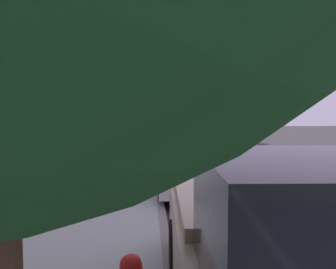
{
  "coord_description": "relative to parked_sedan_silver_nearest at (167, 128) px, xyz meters",
  "views": [
    {
      "loc": [
        1.8,
        13.06,
        2.24
      ],
      "look_at": [
        0.83,
        -5.04,
        0.97
      ],
      "focal_mm": 40.5,
      "sensor_mm": 36.0,
      "label": 1
    }
  ],
  "objects": [
    {
      "name": "building_facade",
      "position": [
        5.64,
        15.17,
        1.82
      ],
      "size": [
        0.5,
        41.12,
        5.14
      ],
      "primitive_type": "cube",
      "color": "tan",
      "rests_on": "ground"
    },
    {
      "name": "parked_sedan_white_second",
      "position": [
        0.21,
        18.25,
        0.0
      ],
      "size": [
        2.05,
        4.5,
        1.52
      ],
      "color": "white",
      "rests_on": "ground"
    },
    {
      "name": "bicycle_at_curb",
      "position": [
        0.72,
        9.71,
        -0.38
      ],
      "size": [
        1.73,
        0.46,
        0.76
      ],
      "color": "black",
      "rests_on": "ground"
    },
    {
      "name": "lane_stripe_centre",
      "position": [
        -3.56,
        14.61,
        -0.75
      ],
      "size": [
        0.14,
        40.0,
        0.01
      ],
      "color": "white",
      "rests_on": "ground"
    },
    {
      "name": "sidewalk",
      "position": [
        3.32,
        15.17,
        -0.68
      ],
      "size": [
        4.13,
        41.12,
        0.14
      ],
      "primitive_type": "cube",
      "color": "#9BAA9F",
      "rests_on": "ground"
    },
    {
      "name": "ground",
      "position": [
        -0.34,
        15.17,
        -0.75
      ],
      "size": [
        65.79,
        65.79,
        0.0
      ],
      "primitive_type": "plane",
      "color": "#333333"
    },
    {
      "name": "curb_edge",
      "position": [
        1.18,
        15.17,
        -0.68
      ],
      "size": [
        0.16,
        41.12,
        0.14
      ],
      "primitive_type": "cube",
      "color": "gray",
      "rests_on": "ground"
    },
    {
      "name": "cyclist_with_backpack",
      "position": [
        0.94,
        9.26,
        0.33
      ],
      "size": [
        0.44,
        0.62,
        1.76
      ],
      "color": "#C6B284",
      "rests_on": "ground"
    },
    {
      "name": "lane_stripe_bike_edge",
      "position": [
        -0.29,
        15.17,
        -0.75
      ],
      "size": [
        0.12,
        41.12,
        0.01
      ],
      "primitive_type": "cube",
      "color": "white",
      "rests_on": "ground"
    },
    {
      "name": "parked_sedan_silver_nearest",
      "position": [
        0.0,
        0.0,
        0.0
      ],
      "size": [
        2.04,
        4.5,
        1.52
      ],
      "color": "#B7BABF",
      "rests_on": "ground"
    },
    {
      "name": "street_tree_near_cyclist",
      "position": [
        2.11,
        6.44,
        2.33
      ],
      "size": [
        2.56,
        2.56,
        4.27
      ],
      "color": "brown",
      "rests_on": "sidewalk"
    }
  ]
}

